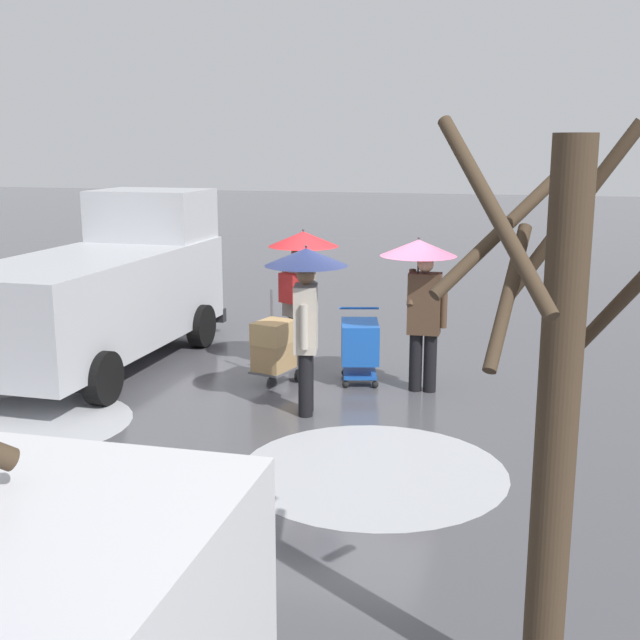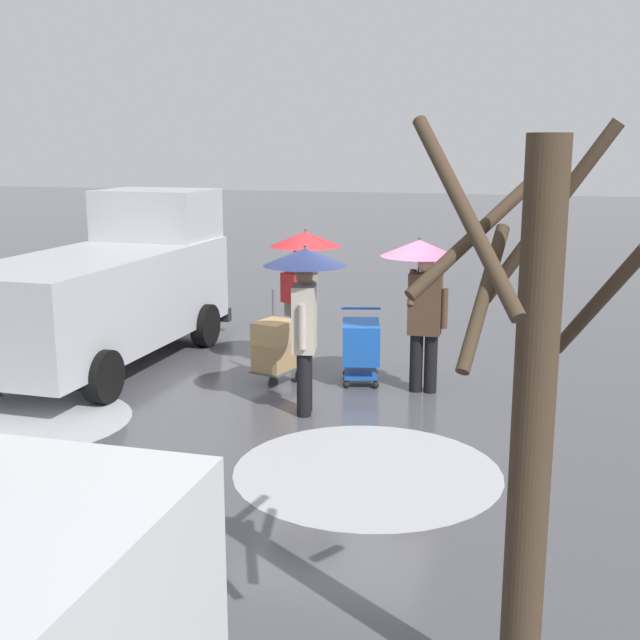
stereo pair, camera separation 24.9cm
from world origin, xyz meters
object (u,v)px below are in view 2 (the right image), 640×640
object	(u,v)px
cargo_van_parked_right	(109,288)
bare_tree_near	(529,412)
pedestrian_white_side	(303,268)
pedestrian_pink_side	(422,280)
pedestrian_black_side	(305,290)
shopping_cart_vendor	(361,344)
hand_dolly_boxes	(275,346)

from	to	relation	value
cargo_van_parked_right	bare_tree_near	size ratio (longest dim) A/B	1.52
cargo_van_parked_right	bare_tree_near	distance (m)	9.23
pedestrian_white_side	pedestrian_pink_side	bearing A→B (deg)	162.09
cargo_van_parked_right	pedestrian_pink_side	xyz separation A→B (m)	(-4.90, 0.23, 0.39)
bare_tree_near	pedestrian_black_side	bearing A→B (deg)	-60.26
shopping_cart_vendor	bare_tree_near	xyz separation A→B (m)	(-2.48, 6.50, 1.33)
cargo_van_parked_right	shopping_cart_vendor	size ratio (longest dim) A/B	5.27
shopping_cart_vendor	pedestrian_white_side	size ratio (longest dim) A/B	0.47
cargo_van_parked_right	pedestrian_white_side	size ratio (longest dim) A/B	2.50
pedestrian_white_side	bare_tree_near	bearing A→B (deg)	116.67
shopping_cart_vendor	bare_tree_near	size ratio (longest dim) A/B	0.29
cargo_van_parked_right	pedestrian_white_side	xyz separation A→B (m)	(-3.03, -0.37, 0.39)
shopping_cart_vendor	pedestrian_pink_side	world-z (taller)	pedestrian_pink_side
pedestrian_pink_side	bare_tree_near	size ratio (longest dim) A/B	0.61
shopping_cart_vendor	pedestrian_pink_side	bearing A→B (deg)	166.75
shopping_cart_vendor	hand_dolly_boxes	xyz separation A→B (m)	(1.15, 0.44, -0.01)
pedestrian_black_side	bare_tree_near	xyz separation A→B (m)	(-2.86, 5.00, 0.31)
pedestrian_black_side	bare_tree_near	distance (m)	5.77
cargo_van_parked_right	pedestrian_black_side	size ratio (longest dim) A/B	2.50
cargo_van_parked_right	pedestrian_pink_side	distance (m)	4.92
shopping_cart_vendor	pedestrian_pink_side	xyz separation A→B (m)	(-0.88, 0.21, 1.00)
pedestrian_pink_side	cargo_van_parked_right	bearing A→B (deg)	-2.72
shopping_cart_vendor	hand_dolly_boxes	world-z (taller)	hand_dolly_boxes
shopping_cart_vendor	pedestrian_white_side	xyz separation A→B (m)	(0.99, -0.40, 1.00)
bare_tree_near	cargo_van_parked_right	bearing A→B (deg)	-45.15
cargo_van_parked_right	pedestrian_pink_side	world-z (taller)	cargo_van_parked_right
shopping_cart_vendor	pedestrian_white_side	world-z (taller)	pedestrian_white_side
cargo_van_parked_right	pedestrian_black_side	xyz separation A→B (m)	(-3.63, 1.52, 0.41)
pedestrian_pink_side	pedestrian_black_side	world-z (taller)	same
bare_tree_near	pedestrian_white_side	bearing A→B (deg)	-63.33
pedestrian_white_side	bare_tree_near	world-z (taller)	bare_tree_near
pedestrian_black_side	pedestrian_white_side	size ratio (longest dim) A/B	1.00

